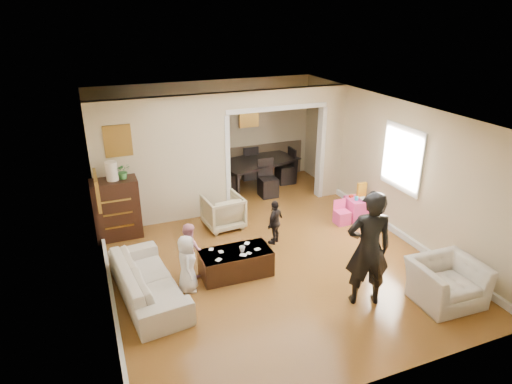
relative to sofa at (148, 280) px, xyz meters
name	(u,v)px	position (x,y,z in m)	size (l,w,h in m)	color
floor	(260,247)	(2.18, 0.78, -0.30)	(7.00, 7.00, 0.00)	#A26B29
partition_left	(163,162)	(0.80, 2.58, 1.00)	(2.75, 0.18, 2.60)	beige
partition_right	(330,142)	(4.65, 2.58, 1.00)	(0.55, 0.18, 2.60)	beige
partition_header	(276,97)	(3.28, 2.58, 2.13)	(2.22, 0.18, 0.35)	beige
window_pane	(403,158)	(4.91, 0.38, 1.25)	(0.03, 0.95, 1.10)	white
framed_art_partition	(118,141)	(-0.02, 2.48, 1.55)	(0.45, 0.03, 0.55)	brown
framed_art_sofa_wall	(97,190)	(-0.53, 0.18, 1.50)	(0.03, 0.55, 0.40)	brown
framed_art_alcove	(249,115)	(3.28, 4.22, 1.40)	(0.45, 0.03, 0.55)	brown
sofa	(148,280)	(0.00, 0.00, 0.00)	(2.02, 0.79, 0.59)	beige
armchair_back	(223,212)	(1.80, 1.85, 0.05)	(0.73, 0.75, 0.68)	tan
armchair_front	(446,282)	(4.18, -1.76, 0.03)	(1.00, 0.87, 0.65)	beige
dresser	(117,209)	(-0.22, 2.22, 0.30)	(0.86, 0.48, 1.18)	#32190F
table_lamp	(112,171)	(-0.22, 2.22, 1.07)	(0.22, 0.22, 0.36)	#F2E1C5
potted_plant	(123,171)	(-0.02, 2.22, 1.04)	(0.28, 0.24, 0.31)	#397E38
coffee_table	(236,263)	(1.46, 0.10, -0.08)	(1.17, 0.59, 0.44)	#341E10
coffee_cup	(242,249)	(1.56, 0.05, 0.19)	(0.10, 0.10, 0.09)	silver
play_table	(358,208)	(4.59, 1.18, -0.07)	(0.47, 0.47, 0.45)	#F6409B
cereal_box	(362,189)	(4.71, 1.28, 0.31)	(0.20, 0.07, 0.30)	yellow
cyan_cup	(356,198)	(4.49, 1.13, 0.20)	(0.08, 0.08, 0.08)	#27A9C3
toy_block	(351,196)	(4.47, 1.30, 0.18)	(0.08, 0.06, 0.05)	red
play_bowl	(364,199)	(4.64, 1.06, 0.18)	(0.20, 0.20, 0.05)	silver
dining_table	(258,174)	(3.29, 3.65, 0.05)	(1.97, 1.10, 0.69)	black
adult_person	(368,249)	(3.02, -1.32, 0.62)	(0.66, 0.44, 1.82)	black
child_kneel_a	(187,264)	(0.61, -0.05, 0.18)	(0.47, 0.30, 0.96)	white
child_kneel_b	(190,249)	(0.76, 0.40, 0.17)	(0.45, 0.35, 0.93)	pink
child_toddler	(275,222)	(2.51, 0.85, 0.14)	(0.51, 0.21, 0.87)	black
craft_papers	(236,252)	(1.46, 0.09, 0.15)	(0.82, 0.49, 0.00)	white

